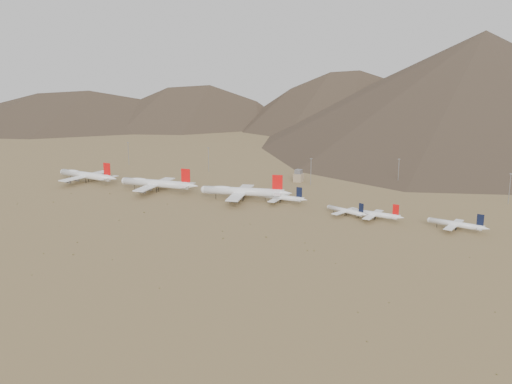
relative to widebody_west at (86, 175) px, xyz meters
The scene contains 16 objects.
ground 152.06m from the widebody_west, ahead, with size 3000.00×3000.00×0.00m, color #A08853.
mountain_ridge 899.76m from the widebody_west, 80.29° to the left, with size 4400.00×1000.00×300.00m.
widebody_west is the anchor object (origin of this frame).
widebody_centre 83.34m from the widebody_west, ahead, with size 76.61×59.49×22.82m.
widebody_east 167.01m from the widebody_west, ahead, with size 76.65×60.48×23.26m.
narrowbody_a 199.43m from the widebody_west, ahead, with size 45.15×32.21×14.90m.
narrowbody_b 259.60m from the widebody_west, ahead, with size 35.88×26.74×12.30m.
narrowbody_c 282.25m from the widebody_west, ahead, with size 42.07×30.33×13.89m.
narrowbody_d 339.51m from the widebody_west, ahead, with size 42.57×30.94×14.11m.
control_tower 203.78m from the widebody_west, 28.00° to the left, with size 8.00×8.00×12.00m.
mast_far_west 96.66m from the widebody_west, 104.54° to the left, with size 2.00×0.60×25.70m.
mast_west 125.96m from the widebody_west, 52.82° to the left, with size 2.00×0.60×25.70m.
mast_centre 214.53m from the widebody_west, 23.80° to the left, with size 2.00×0.60×25.70m.
mast_east 295.91m from the widebody_west, 24.09° to the left, with size 2.00×0.60×25.70m.
mast_far_east 378.30m from the widebody_west, 14.08° to the left, with size 2.00×0.60×25.70m.
desert_scrub 173.42m from the widebody_west, 34.87° to the right, with size 437.85×170.84×0.86m.
Camera 1 is at (235.35, -379.58, 116.25)m, focal length 40.00 mm.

